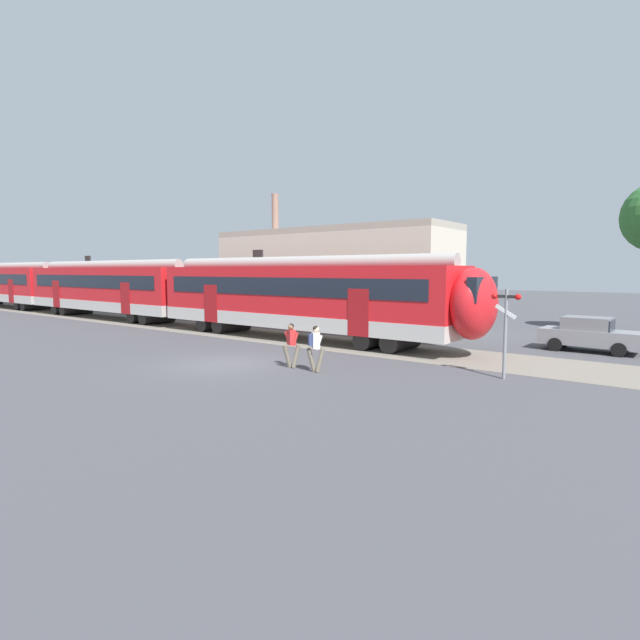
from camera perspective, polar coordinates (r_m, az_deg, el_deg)
ground_plane at (r=19.62m, az=-11.00°, el=-5.00°), size 160.00×160.00×0.00m
track_bed at (r=34.49m, az=-16.83°, el=-0.53°), size 80.00×4.40×0.01m
commuter_train at (r=40.08m, az=-22.58°, el=3.34°), size 56.65×3.07×4.73m
pedestrian_red at (r=18.49m, az=-3.29°, el=-2.53°), size 0.66×0.54×1.67m
pedestrian_white at (r=17.66m, az=-0.57°, el=-2.82°), size 0.67×0.52×1.67m
parked_car_grey at (r=25.17m, az=28.42°, el=-1.43°), size 4.03×1.81×1.54m
crossing_signal at (r=17.52m, az=20.45°, el=0.10°), size 0.96×0.21×3.00m
background_building at (r=34.23m, az=1.23°, el=5.04°), size 17.08×5.00×9.20m
street_tree_left at (r=41.97m, az=-7.12°, el=7.57°), size 3.78×3.78×6.91m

